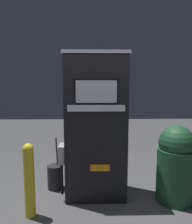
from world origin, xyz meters
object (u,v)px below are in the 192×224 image
trash_bin (176,163)px  gas_pump (96,126)px  safety_bollard (29,179)px  squeegee_bucket (55,177)px

trash_bin → gas_pump: bearing=169.4°
trash_bin → safety_bollard: bearing=-170.5°
safety_bollard → squeegee_bucket: safety_bollard is taller
gas_pump → safety_bollard: (-0.80, -0.51, -0.53)m
safety_bollard → trash_bin: 1.90m
gas_pump → squeegee_bucket: size_ratio=2.49×
safety_bollard → gas_pump: bearing=32.8°
squeegee_bucket → safety_bollard: bearing=-104.7°
trash_bin → squeegee_bucket: bearing=166.9°
safety_bollard → trash_bin: (1.87, 0.31, 0.05)m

